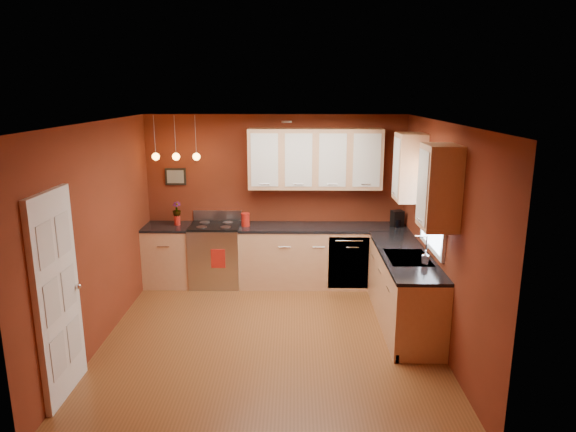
{
  "coord_description": "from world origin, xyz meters",
  "views": [
    {
      "loc": [
        0.3,
        -5.75,
        2.94
      ],
      "look_at": [
        0.21,
        1.0,
        1.29
      ],
      "focal_mm": 32.0,
      "sensor_mm": 36.0,
      "label": 1
    }
  ],
  "objects_px": {
    "gas_range": "(216,254)",
    "coffee_maker": "(397,219)",
    "sink": "(408,259)",
    "soap_pump": "(425,258)",
    "red_canister": "(245,220)"
  },
  "relations": [
    {
      "from": "gas_range",
      "to": "coffee_maker",
      "type": "relative_size",
      "value": 4.56
    },
    {
      "from": "gas_range",
      "to": "sink",
      "type": "height_order",
      "value": "sink"
    },
    {
      "from": "coffee_maker",
      "to": "gas_range",
      "type": "bearing_deg",
      "value": 161.83
    },
    {
      "from": "red_canister",
      "to": "soap_pump",
      "type": "relative_size",
      "value": 1.14
    },
    {
      "from": "gas_range",
      "to": "sink",
      "type": "xyz_separation_m",
      "value": [
        2.62,
        -1.5,
        0.43
      ]
    },
    {
      "from": "sink",
      "to": "soap_pump",
      "type": "relative_size",
      "value": 3.98
    },
    {
      "from": "sink",
      "to": "soap_pump",
      "type": "height_order",
      "value": "sink"
    },
    {
      "from": "gas_range",
      "to": "coffee_maker",
      "type": "height_order",
      "value": "coffee_maker"
    },
    {
      "from": "gas_range",
      "to": "coffee_maker",
      "type": "distance_m",
      "value": 2.83
    },
    {
      "from": "sink",
      "to": "red_canister",
      "type": "xyz_separation_m",
      "value": [
        -2.15,
        1.48,
        0.13
      ]
    },
    {
      "from": "gas_range",
      "to": "coffee_maker",
      "type": "bearing_deg",
      "value": -0.12
    },
    {
      "from": "coffee_maker",
      "to": "soap_pump",
      "type": "relative_size",
      "value": 1.38
    },
    {
      "from": "sink",
      "to": "red_canister",
      "type": "bearing_deg",
      "value": 145.56
    },
    {
      "from": "gas_range",
      "to": "red_canister",
      "type": "distance_m",
      "value": 0.73
    },
    {
      "from": "gas_range",
      "to": "red_canister",
      "type": "bearing_deg",
      "value": -3.03
    }
  ]
}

